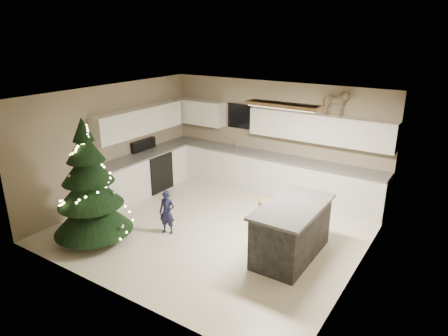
{
  "coord_description": "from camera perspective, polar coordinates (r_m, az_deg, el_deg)",
  "views": [
    {
      "loc": [
        4.0,
        -5.8,
        3.71
      ],
      "look_at": [
        0.0,
        0.35,
        1.15
      ],
      "focal_mm": 32.0,
      "sensor_mm": 36.0,
      "label": 1
    }
  ],
  "objects": [
    {
      "name": "bar_stool",
      "position": [
        7.71,
        6.2,
        -5.73
      ],
      "size": [
        0.33,
        0.33,
        0.63
      ],
      "rotation": [
        0.0,
        0.0,
        0.4
      ],
      "color": "#966C45",
      "rests_on": "ground_plane"
    },
    {
      "name": "rocking_horse",
      "position": [
        8.64,
        15.55,
        9.0
      ],
      "size": [
        0.67,
        0.44,
        0.54
      ],
      "rotation": [
        0.0,
        0.0,
        1.85
      ],
      "color": "#966C45",
      "rests_on": "cabinetry"
    },
    {
      "name": "christmas_tree",
      "position": [
        7.52,
        -18.6,
        -3.34
      ],
      "size": [
        1.45,
        1.4,
        2.32
      ],
      "rotation": [
        0.0,
        0.0,
        0.04
      ],
      "color": "#3F2816",
      "rests_on": "ground_plane"
    },
    {
      "name": "island",
      "position": [
        6.94,
        9.61,
        -8.79
      ],
      "size": [
        0.9,
        1.7,
        0.95
      ],
      "color": "black",
      "rests_on": "ground_plane"
    },
    {
      "name": "room_shell",
      "position": [
        7.3,
        -1.34,
        3.66
      ],
      "size": [
        5.52,
        5.02,
        2.61
      ],
      "color": "gray",
      "rests_on": "ground_plane"
    },
    {
      "name": "cabinetry",
      "position": [
        9.4,
        -0.33,
        0.93
      ],
      "size": [
        5.5,
        3.2,
        2.0
      ],
      "color": "white",
      "rests_on": "ground_plane"
    },
    {
      "name": "toddler",
      "position": [
        7.67,
        -8.15,
        -6.3
      ],
      "size": [
        0.35,
        0.28,
        0.86
      ],
      "primitive_type": "imported",
      "rotation": [
        0.0,
        0.0,
        0.26
      ],
      "color": "#171A3C",
      "rests_on": "ground_plane"
    },
    {
      "name": "ground_plane",
      "position": [
        7.96,
        -1.39,
        -8.54
      ],
      "size": [
        5.5,
        5.5,
        0.0
      ],
      "primitive_type": "plane",
      "color": "beige"
    }
  ]
}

